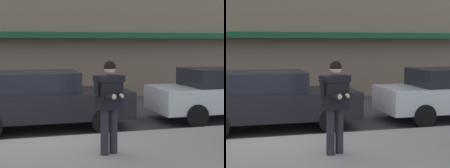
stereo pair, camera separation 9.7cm
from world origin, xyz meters
The scene contains 4 objects.
ground_plane centered at (0.00, 0.00, 0.00)m, with size 80.00×80.00×0.00m, color #3D3D42.
curb_paint_line centered at (1.00, 0.05, 0.00)m, with size 28.00×0.12×0.01m, color silver.
parked_sedan_mid centered at (0.03, 1.22, 0.79)m, with size 4.51×1.95×1.54m.
man_texting_on_phone centered at (1.01, -1.88, 1.25)m, with size 0.63×0.64×1.81m.
Camera 2 is at (-0.72, -8.73, 2.27)m, focal length 60.00 mm.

